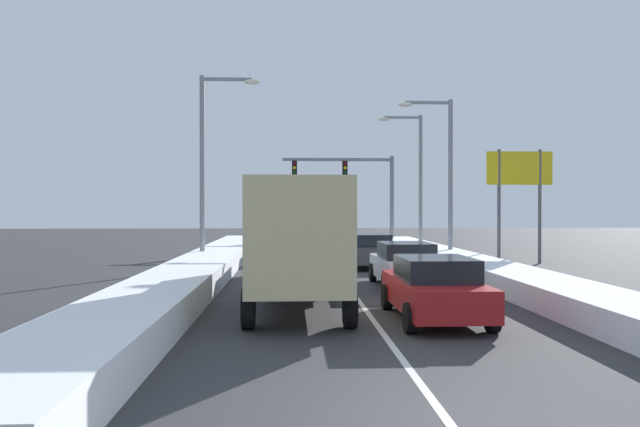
{
  "coord_description": "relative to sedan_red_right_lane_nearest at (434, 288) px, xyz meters",
  "views": [
    {
      "loc": [
        -1.97,
        -7.14,
        2.67
      ],
      "look_at": [
        -0.36,
        25.87,
        2.38
      ],
      "focal_mm": 34.07,
      "sensor_mm": 36.0,
      "label": 1
    }
  ],
  "objects": [
    {
      "name": "street_lamp_left_mid",
      "position": [
        -6.98,
        12.75,
        4.31
      ],
      "size": [
        2.66,
        0.36,
        8.53
      ],
      "color": "gray",
      "rests_on": "ground"
    },
    {
      "name": "traffic_light_gantry",
      "position": [
        1.11,
        26.5,
        3.73
      ],
      "size": [
        7.54,
        0.47,
        6.2
      ],
      "color": "slate",
      "rests_on": "ground"
    },
    {
      "name": "lane_stripe_between_right_lane_and_center_lane",
      "position": [
        -1.46,
        9.68,
        -0.76
      ],
      "size": [
        0.14,
        37.03,
        0.01
      ],
      "primitive_type": "cube",
      "color": "silver",
      "rests_on": "ground"
    },
    {
      "name": "sedan_charcoal_right_lane_third",
      "position": [
        0.17,
        12.92,
        0.0
      ],
      "size": [
        2.0,
        4.5,
        1.51
      ],
      "color": "#38383D",
      "rests_on": "ground"
    },
    {
      "name": "sedan_green_center_lane_third",
      "position": [
        -3.39,
        16.26,
        0.0
      ],
      "size": [
        2.0,
        4.5,
        1.51
      ],
      "color": "#1E5633",
      "rests_on": "ground"
    },
    {
      "name": "snow_bank_left_shoulder",
      "position": [
        -6.76,
        9.68,
        -0.38
      ],
      "size": [
        2.14,
        37.03,
        0.76
      ],
      "primitive_type": "cube",
      "color": "white",
      "rests_on": "ground"
    },
    {
      "name": "street_lamp_right_mid",
      "position": [
        3.95,
        21.46,
        4.15
      ],
      "size": [
        2.66,
        0.36,
        8.21
      ],
      "color": "gray",
      "rests_on": "ground"
    },
    {
      "name": "sedan_white_right_lane_second",
      "position": [
        0.45,
        6.07,
        0.0
      ],
      "size": [
        2.0,
        4.5,
        1.51
      ],
      "color": "silver",
      "rests_on": "ground"
    },
    {
      "name": "roadside_sign_right",
      "position": [
        7.58,
        14.4,
        3.25
      ],
      "size": [
        3.2,
        0.16,
        5.5
      ],
      "color": "#59595B",
      "rests_on": "ground"
    },
    {
      "name": "suv_silver_center_lane_second",
      "position": [
        -3.1,
        9.09,
        0.25
      ],
      "size": [
        2.16,
        4.9,
        1.67
      ],
      "color": "#B7BABF",
      "rests_on": "ground"
    },
    {
      "name": "ground_plane",
      "position": [
        -1.46,
        6.32,
        -0.76
      ],
      "size": [
        120.0,
        120.0,
        0.0
      ],
      "primitive_type": "plane",
      "color": "#333335"
    },
    {
      "name": "sedan_red_right_lane_nearest",
      "position": [
        0.0,
        0.0,
        0.0
      ],
      "size": [
        2.0,
        4.5,
        1.51
      ],
      "color": "maroon",
      "rests_on": "ground"
    },
    {
      "name": "box_truck_center_lane_nearest",
      "position": [
        -3.23,
        1.55,
        1.14
      ],
      "size": [
        2.53,
        7.2,
        3.36
      ],
      "color": "slate",
      "rests_on": "ground"
    },
    {
      "name": "snow_bank_right_shoulder",
      "position": [
        3.84,
        9.68,
        -0.43
      ],
      "size": [
        2.1,
        37.03,
        0.68
      ],
      "primitive_type": "cube",
      "color": "white",
      "rests_on": "ground"
    },
    {
      "name": "street_lamp_right_near",
      "position": [
        3.94,
        14.73,
        3.99
      ],
      "size": [
        2.66,
        0.36,
        7.92
      ],
      "color": "gray",
      "rests_on": "ground"
    }
  ]
}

